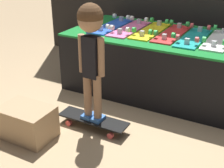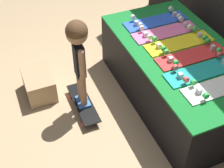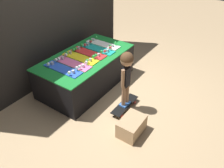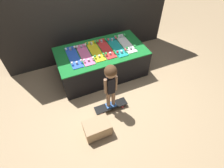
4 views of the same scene
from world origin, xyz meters
name	(u,v)px [view 2 (image 2 of 4)]	position (x,y,z in m)	size (l,w,h in m)	color
ground_plane	(124,111)	(0.00, 0.00, 0.00)	(16.00, 16.00, 0.00)	tan
display_rack	(178,74)	(0.00, 0.62, 0.31)	(1.85, 1.00, 0.62)	black
skateboard_blue_on_rack	(156,21)	(-0.57, 0.63, 0.64)	(0.21, 0.72, 0.09)	blue
skateboard_pink_on_rack	(165,31)	(-0.34, 0.62, 0.64)	(0.21, 0.72, 0.09)	pink
skateboard_yellow_on_rack	(179,42)	(-0.11, 0.65, 0.64)	(0.21, 0.72, 0.09)	yellow
skateboard_red_on_rack	(192,55)	(0.11, 0.64, 0.64)	(0.21, 0.72, 0.09)	red
skateboard_teal_on_rack	(202,71)	(0.34, 0.61, 0.64)	(0.21, 0.72, 0.09)	teal
skateboard_white_on_rack	(222,85)	(0.57, 0.64, 0.64)	(0.21, 0.72, 0.09)	white
skateboard_on_floor	(83,104)	(-0.21, -0.38, 0.07)	(0.63, 0.18, 0.09)	black
child	(78,50)	(-0.21, -0.38, 0.78)	(0.24, 0.20, 0.99)	#3870C6
storage_box	(39,84)	(-0.62, -0.75, 0.13)	(0.43, 0.30, 0.27)	tan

